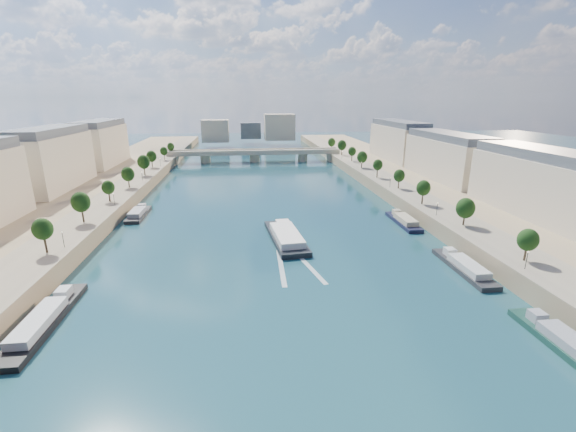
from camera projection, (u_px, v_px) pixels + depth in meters
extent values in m
plane|color=#0C2534|center=(268.00, 222.00, 131.46)|extent=(700.00, 700.00, 0.00)
cube|color=#9E8460|center=(42.00, 223.00, 122.77)|extent=(44.00, 520.00, 5.00)
cube|color=#9E8460|center=(467.00, 208.00, 138.68)|extent=(44.00, 520.00, 5.00)
cube|color=gray|center=(90.00, 214.00, 123.67)|extent=(14.00, 520.00, 0.10)
cube|color=gray|center=(428.00, 203.00, 136.27)|extent=(14.00, 520.00, 0.10)
cylinder|color=#382B1E|center=(45.00, 247.00, 91.07)|extent=(0.50, 0.50, 3.82)
ellipsoid|color=black|center=(42.00, 233.00, 90.01)|extent=(4.80, 4.80, 5.52)
cylinder|color=#382B1E|center=(84.00, 217.00, 113.85)|extent=(0.50, 0.50, 3.82)
ellipsoid|color=black|center=(82.00, 205.00, 112.79)|extent=(4.80, 4.80, 5.52)
cylinder|color=#382B1E|center=(110.00, 197.00, 136.63)|extent=(0.50, 0.50, 3.82)
ellipsoid|color=black|center=(109.00, 187.00, 135.57)|extent=(4.80, 4.80, 5.52)
cylinder|color=#382B1E|center=(129.00, 183.00, 159.41)|extent=(0.50, 0.50, 3.82)
ellipsoid|color=black|center=(128.00, 174.00, 158.35)|extent=(4.80, 4.80, 5.52)
cylinder|color=#382B1E|center=(143.00, 172.00, 182.19)|extent=(0.50, 0.50, 3.82)
ellipsoid|color=black|center=(142.00, 165.00, 181.13)|extent=(4.80, 4.80, 5.52)
cylinder|color=#382B1E|center=(154.00, 164.00, 204.97)|extent=(0.50, 0.50, 3.82)
ellipsoid|color=black|center=(153.00, 157.00, 203.91)|extent=(4.80, 4.80, 5.52)
cylinder|color=#382B1E|center=(163.00, 157.00, 227.75)|extent=(0.50, 0.50, 3.82)
ellipsoid|color=black|center=(162.00, 151.00, 226.69)|extent=(4.80, 4.80, 5.52)
cylinder|color=#382B1E|center=(170.00, 152.00, 250.52)|extent=(0.50, 0.50, 3.82)
ellipsoid|color=black|center=(169.00, 146.00, 249.46)|extent=(4.80, 4.80, 5.52)
cylinder|color=#382B1E|center=(521.00, 252.00, 88.04)|extent=(0.50, 0.50, 3.82)
ellipsoid|color=black|center=(524.00, 237.00, 86.98)|extent=(4.80, 4.80, 5.52)
cylinder|color=#382B1E|center=(463.00, 220.00, 110.82)|extent=(0.50, 0.50, 3.82)
ellipsoid|color=black|center=(465.00, 208.00, 109.76)|extent=(4.80, 4.80, 5.52)
cylinder|color=#382B1E|center=(426.00, 199.00, 133.60)|extent=(0.50, 0.50, 3.82)
ellipsoid|color=black|center=(427.00, 189.00, 132.54)|extent=(4.80, 4.80, 5.52)
cylinder|color=#382B1E|center=(399.00, 184.00, 156.38)|extent=(0.50, 0.50, 3.82)
ellipsoid|color=black|center=(399.00, 176.00, 155.32)|extent=(4.80, 4.80, 5.52)
cylinder|color=#382B1E|center=(379.00, 173.00, 179.16)|extent=(0.50, 0.50, 3.82)
ellipsoid|color=black|center=(379.00, 166.00, 178.10)|extent=(4.80, 4.80, 5.52)
cylinder|color=#382B1E|center=(363.00, 165.00, 201.93)|extent=(0.50, 0.50, 3.82)
ellipsoid|color=black|center=(364.00, 158.00, 200.88)|extent=(4.80, 4.80, 5.52)
cylinder|color=#382B1E|center=(351.00, 158.00, 224.71)|extent=(0.50, 0.50, 3.82)
ellipsoid|color=black|center=(351.00, 152.00, 223.65)|extent=(4.80, 4.80, 5.52)
cylinder|color=#382B1E|center=(341.00, 152.00, 247.49)|extent=(0.50, 0.50, 3.82)
ellipsoid|color=black|center=(341.00, 147.00, 246.43)|extent=(4.80, 4.80, 5.52)
cylinder|color=#382B1E|center=(332.00, 148.00, 270.27)|extent=(0.50, 0.50, 3.82)
ellipsoid|color=black|center=(333.00, 143.00, 269.21)|extent=(4.80, 4.80, 5.52)
cylinder|color=black|center=(63.00, 240.00, 95.12)|extent=(0.14, 0.14, 4.00)
sphere|color=#FFE5B2|center=(62.00, 232.00, 94.50)|extent=(0.36, 0.36, 0.36)
cylinder|color=black|center=(114.00, 199.00, 133.08)|extent=(0.14, 0.14, 4.00)
sphere|color=#FFE5B2|center=(113.00, 194.00, 132.46)|extent=(0.36, 0.36, 0.36)
cylinder|color=black|center=(142.00, 177.00, 171.05)|extent=(0.14, 0.14, 4.00)
sphere|color=#FFE5B2|center=(142.00, 172.00, 170.43)|extent=(0.36, 0.36, 0.36)
cylinder|color=black|center=(160.00, 162.00, 209.01)|extent=(0.14, 0.14, 4.00)
sphere|color=#FFE5B2|center=(160.00, 159.00, 208.39)|extent=(0.36, 0.36, 0.36)
cylinder|color=black|center=(526.00, 261.00, 82.99)|extent=(0.14, 0.14, 4.00)
sphere|color=#FFE5B2|center=(528.00, 252.00, 82.37)|extent=(0.36, 0.36, 0.36)
cylinder|color=black|center=(437.00, 210.00, 120.96)|extent=(0.14, 0.14, 4.00)
sphere|color=#FFE5B2|center=(438.00, 203.00, 120.34)|extent=(0.36, 0.36, 0.36)
cylinder|color=black|center=(390.00, 183.00, 158.92)|extent=(0.14, 0.14, 4.00)
sphere|color=#FFE5B2|center=(391.00, 178.00, 158.30)|extent=(0.36, 0.36, 0.36)
cylinder|color=black|center=(361.00, 166.00, 196.89)|extent=(0.14, 0.14, 4.00)
sphere|color=#FFE5B2|center=(362.00, 162.00, 196.27)|extent=(0.36, 0.36, 0.36)
cylinder|color=black|center=(342.00, 155.00, 234.85)|extent=(0.14, 0.14, 4.00)
sphere|color=#FFE5B2|center=(342.00, 152.00, 234.23)|extent=(0.36, 0.36, 0.36)
cube|color=beige|center=(52.00, 164.00, 156.56)|extent=(16.00, 52.00, 20.00)
cube|color=#474C54|center=(47.00, 135.00, 153.14)|extent=(14.72, 50.44, 3.20)
cube|color=beige|center=(101.00, 146.00, 211.61)|extent=(16.00, 52.00, 20.00)
cube|color=#474C54|center=(98.00, 125.00, 208.18)|extent=(14.72, 50.44, 3.20)
cube|color=beige|center=(541.00, 184.00, 120.29)|extent=(16.00, 52.00, 20.00)
cube|color=#474C54|center=(549.00, 146.00, 116.87)|extent=(14.72, 50.44, 3.20)
cube|color=beige|center=(447.00, 157.00, 175.34)|extent=(16.00, 52.00, 20.00)
cube|color=#474C54|center=(450.00, 131.00, 171.92)|extent=(14.72, 50.44, 3.20)
cube|color=beige|center=(398.00, 142.00, 230.39)|extent=(16.00, 52.00, 20.00)
cube|color=#474C54|center=(400.00, 123.00, 226.97)|extent=(14.72, 50.44, 3.20)
cube|color=beige|center=(215.00, 131.00, 323.33)|extent=(22.00, 18.00, 18.00)
cube|color=beige|center=(279.00, 127.00, 338.31)|extent=(26.00, 20.00, 22.00)
cube|color=#474C54|center=(251.00, 130.00, 350.96)|extent=(18.00, 16.00, 14.00)
cube|color=#C1B79E|center=(255.00, 152.00, 252.81)|extent=(112.00, 11.00, 2.20)
cube|color=#C1B79E|center=(255.00, 151.00, 247.62)|extent=(112.00, 0.80, 0.90)
cube|color=#C1B79E|center=(254.00, 149.00, 257.12)|extent=(112.00, 0.80, 0.90)
cylinder|color=#C1B79E|center=(206.00, 159.00, 250.37)|extent=(6.40, 6.40, 5.00)
cylinder|color=#C1B79E|center=(255.00, 158.00, 253.90)|extent=(6.40, 6.40, 5.00)
cylinder|color=#C1B79E|center=(303.00, 157.00, 257.44)|extent=(6.40, 6.40, 5.00)
cube|color=#C1B79E|center=(174.00, 159.00, 248.16)|extent=(6.00, 12.00, 5.00)
cube|color=#C1B79E|center=(332.00, 157.00, 259.65)|extent=(6.00, 12.00, 5.00)
cube|color=black|center=(286.00, 238.00, 114.92)|extent=(11.15, 30.03, 2.10)
cube|color=white|center=(287.00, 235.00, 112.11)|extent=(8.67, 19.65, 1.89)
cube|color=white|center=(283.00, 223.00, 122.71)|extent=(4.51, 3.91, 1.80)
cube|color=silver|center=(281.00, 264.00, 98.56)|extent=(1.89, 26.02, 0.04)
cube|color=silver|center=(305.00, 262.00, 99.27)|extent=(6.79, 25.65, 0.04)
cube|color=black|center=(46.00, 323.00, 72.26)|extent=(5.00, 27.97, 1.80)
cube|color=#B4BAC1|center=(38.00, 321.00, 69.63)|extent=(4.10, 15.39, 1.60)
cube|color=#B4BAC1|center=(64.00, 292.00, 79.69)|extent=(2.50, 3.36, 1.80)
cube|color=#252427|center=(139.00, 215.00, 137.89)|extent=(5.00, 19.38, 1.80)
cube|color=#94949C|center=(137.00, 212.00, 135.92)|extent=(4.10, 10.66, 1.60)
cube|color=#94949C|center=(142.00, 206.00, 142.88)|extent=(2.50, 2.33, 1.80)
cube|color=#193E34|center=(563.00, 346.00, 65.38)|extent=(5.00, 21.84, 1.80)
cube|color=#9799A0|center=(574.00, 344.00, 63.22)|extent=(4.10, 12.01, 1.60)
cube|color=#9799A0|center=(537.00, 316.00, 71.07)|extent=(2.50, 2.62, 1.80)
cube|color=#2B2B2E|center=(463.00, 269.00, 94.78)|extent=(5.00, 22.98, 1.80)
cube|color=silver|center=(468.00, 266.00, 92.53)|extent=(4.10, 12.64, 1.60)
cube|color=silver|center=(450.00, 252.00, 100.79)|extent=(2.50, 2.76, 1.80)
cube|color=black|center=(403.00, 223.00, 129.96)|extent=(5.00, 20.90, 1.80)
cube|color=#C0B190|center=(406.00, 219.00, 127.87)|extent=(4.10, 11.50, 1.60)
cube|color=#C0B190|center=(397.00, 212.00, 135.38)|extent=(2.50, 2.51, 1.80)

